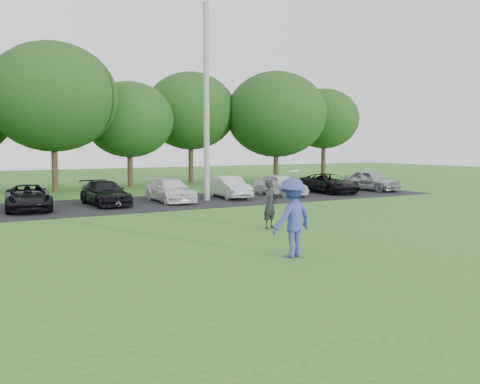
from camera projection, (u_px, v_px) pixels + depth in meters
name	position (u px, v px, depth m)	size (l,w,h in m)	color
ground	(309.00, 253.00, 13.60)	(100.00, 100.00, 0.00)	#266E1F
parking_lot	(138.00, 204.00, 24.80)	(32.00, 6.50, 0.03)	black
utility_pole	(206.00, 103.00, 25.79)	(0.28, 0.28, 9.51)	#979792
frisbee_player	(292.00, 218.00, 13.11)	(1.40, 1.01, 2.16)	#364199
camera_bystander	(270.00, 204.00, 17.56)	(0.70, 0.60, 1.63)	black
parked_cars	(123.00, 192.00, 24.30)	(30.81, 4.43, 1.22)	slate
tree_row	(107.00, 110.00, 33.53)	(42.39, 9.85, 8.64)	#38281C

